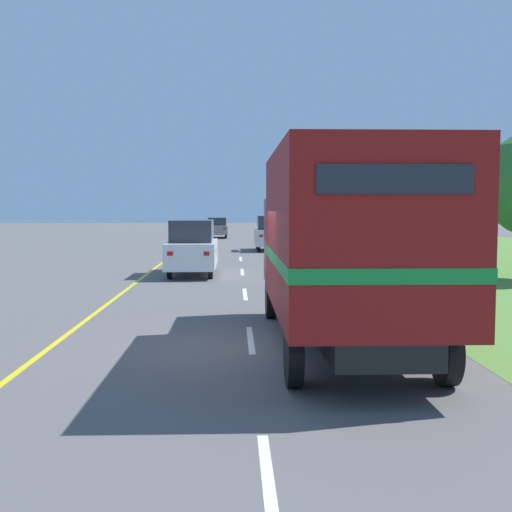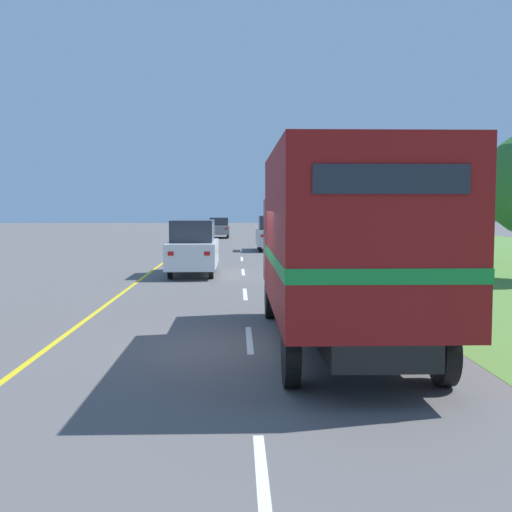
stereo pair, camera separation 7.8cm
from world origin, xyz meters
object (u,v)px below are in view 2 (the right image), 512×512
object	(u,v)px
lead_car_white	(193,248)
roadside_tree_mid	(489,186)
lead_car_grey_ahead	(219,227)
delineator_post	(486,317)
lead_car_silver_ahead	(272,233)
roadside_tree_far	(378,190)
horse_trailer_truck	(342,242)
highway_sign	(458,226)

from	to	relation	value
lead_car_white	roadside_tree_mid	world-z (taller)	roadside_tree_mid
lead_car_grey_ahead	delineator_post	bearing A→B (deg)	-81.80
lead_car_silver_ahead	roadside_tree_far	distance (m)	6.81
roadside_tree_mid	roadside_tree_far	distance (m)	8.84
horse_trailer_truck	roadside_tree_far	size ratio (longest dim) A/B	1.38
lead_car_silver_ahead	roadside_tree_mid	bearing A→B (deg)	-43.41
horse_trailer_truck	roadside_tree_far	xyz separation A→B (m)	(6.46, 26.32, 1.66)
horse_trailer_truck	lead_car_grey_ahead	bearing A→B (deg)	94.44
lead_car_white	lead_car_grey_ahead	world-z (taller)	lead_car_white
roadside_tree_mid	delineator_post	bearing A→B (deg)	-111.49
roadside_tree_mid	delineator_post	xyz separation A→B (m)	(-6.93, -17.61, -3.07)
lead_car_grey_ahead	lead_car_white	bearing A→B (deg)	-90.26
horse_trailer_truck	delineator_post	world-z (taller)	horse_trailer_truck
roadside_tree_far	lead_car_silver_ahead	bearing A→B (deg)	172.25
lead_car_grey_ahead	highway_sign	world-z (taller)	highway_sign
roadside_tree_far	horse_trailer_truck	bearing A→B (deg)	-103.80
lead_car_grey_ahead	delineator_post	size ratio (longest dim) A/B	4.44
horse_trailer_truck	highway_sign	distance (m)	7.98
horse_trailer_truck	lead_car_silver_ahead	xyz separation A→B (m)	(0.21, 27.17, -0.92)
highway_sign	lead_car_white	bearing A→B (deg)	140.67
horse_trailer_truck	lead_car_silver_ahead	size ratio (longest dim) A/B	1.91
lead_car_silver_ahead	delineator_post	distance (m)	26.79
roadside_tree_far	lead_car_white	bearing A→B (deg)	-127.26
lead_car_silver_ahead	lead_car_white	bearing A→B (deg)	-105.01
lead_car_grey_ahead	roadside_tree_far	size ratio (longest dim) A/B	0.74
lead_car_grey_ahead	highway_sign	xyz separation A→B (m)	(7.81, -37.24, 1.15)
lead_car_white	roadside_tree_mid	distance (m)	14.44
roadside_tree_mid	delineator_post	world-z (taller)	roadside_tree_mid
horse_trailer_truck	highway_sign	bearing A→B (deg)	56.48
roadside_tree_mid	delineator_post	distance (m)	19.17
highway_sign	roadside_tree_mid	size ratio (longest dim) A/B	0.59
lead_car_silver_ahead	roadside_tree_far	xyz separation A→B (m)	(6.25, -0.85, 2.58)
lead_car_grey_ahead	roadside_tree_mid	xyz separation A→B (m)	(13.18, -25.77, 2.68)
highway_sign	delineator_post	xyz separation A→B (m)	(-1.56, -6.14, -1.55)
lead_car_grey_ahead	roadside_tree_mid	size ratio (longest dim) A/B	0.80
lead_car_white	lead_car_grey_ahead	xyz separation A→B (m)	(0.14, 30.73, -0.15)
lead_car_silver_ahead	roadside_tree_far	bearing A→B (deg)	-7.75
horse_trailer_truck	roadside_tree_far	distance (m)	27.15
roadside_tree_far	roadside_tree_mid	bearing A→B (deg)	-67.99
lead_car_white	delineator_post	world-z (taller)	lead_car_white
highway_sign	roadside_tree_mid	distance (m)	12.76
lead_car_silver_ahead	delineator_post	size ratio (longest dim) A/B	4.31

